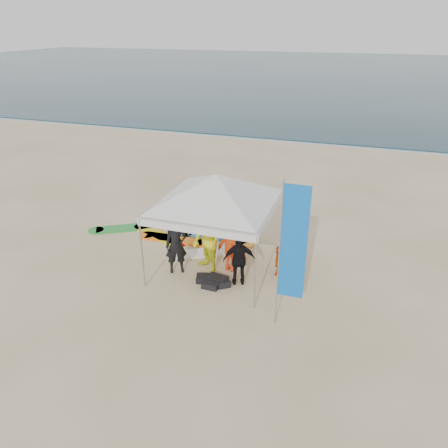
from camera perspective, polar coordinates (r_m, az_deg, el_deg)
The scene contains 14 objects.
ground at distance 12.22m, azimuth -8.56°, elevation -9.39°, with size 120.00×120.00×0.00m, color beige.
ocean at distance 69.38m, azimuth 15.20°, elevation 18.61°, with size 160.00×84.00×0.08m, color #0C2633.
shoreline_foam at distance 28.35m, azimuth 8.21°, elevation 10.81°, with size 160.00×1.20×0.01m, color silver.
person_black_a at distance 12.87m, azimuth -6.27°, elevation -2.80°, with size 0.64×0.42×1.75m, color black.
person_yellow at distance 12.79m, azimuth -2.29°, elevation -2.33°, with size 0.95×0.74×1.96m, color yellow.
person_orange_a at distance 12.90m, azimuth 0.98°, elevation -2.95°, with size 1.03×0.59×1.60m, color red.
person_black_b at distance 12.25m, azimuth 2.02°, elevation -4.70°, with size 0.91×0.38×1.56m, color black.
person_orange_b at distance 13.77m, azimuth 1.40°, elevation -1.07°, with size 0.78×0.51×1.59m, color #C96E11.
person_seated at distance 12.96m, azimuth 7.30°, elevation -4.68°, with size 0.87×0.28×0.94m, color #D55912.
canopy_tent at distance 12.15m, azimuth -1.05°, elevation 6.47°, with size 4.54×4.54×3.42m.
feather_flag at distance 10.00m, azimuth 8.91°, elevation -2.75°, with size 0.64×0.04×3.80m.
marker_pennant at distance 13.68m, azimuth -5.50°, elevation -2.79°, with size 0.28×0.28×0.64m.
gear_pile at distance 12.58m, azimuth -1.37°, elevation -7.47°, with size 1.12×0.72×0.22m.
surfboard_spread at distance 15.33m, azimuth -5.24°, elevation -1.47°, with size 5.64×2.94×0.07m.
Camera 1 is at (4.86, -8.87, 6.86)m, focal length 35.00 mm.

